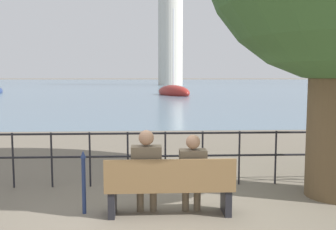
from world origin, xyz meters
TOP-DOWN VIEW (x-y plane):
  - ground_plane at (0.00, 0.00)m, footprint 1000.00×1000.00m
  - harbor_water at (0.00, 158.88)m, footprint 600.00×300.00m
  - park_bench at (0.00, -0.06)m, footprint 1.94×0.45m
  - seated_person_left at (-0.35, 0.01)m, footprint 0.45×0.35m
  - seated_person_right at (0.35, 0.01)m, footprint 0.41×0.35m
  - promenade_railing at (-0.00, 1.53)m, footprint 10.11×0.04m
  - closed_umbrella at (-1.31, 0.10)m, footprint 0.09×0.09m
  - sailboat_2 at (2.45, 37.17)m, footprint 4.58×7.03m
  - harbor_lighthouse at (5.09, 89.84)m, footprint 6.18×6.18m

SIDE VIEW (x-z plane):
  - ground_plane at x=0.00m, z-range 0.00..0.00m
  - harbor_water at x=0.00m, z-range 0.00..0.01m
  - sailboat_2 at x=2.45m, z-range -4.74..5.48m
  - park_bench at x=0.00m, z-range -0.01..0.89m
  - closed_umbrella at x=-1.31m, z-range 0.06..1.04m
  - seated_person_right at x=0.35m, z-range 0.06..1.29m
  - promenade_railing at x=0.00m, z-range 0.17..1.22m
  - seated_person_left at x=-0.35m, z-range 0.06..1.37m
  - harbor_lighthouse at x=5.09m, z-range -0.94..26.06m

